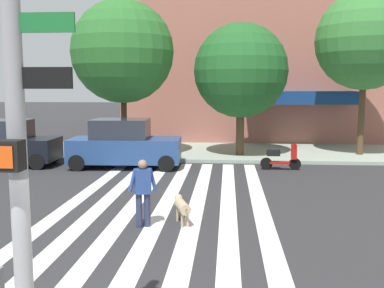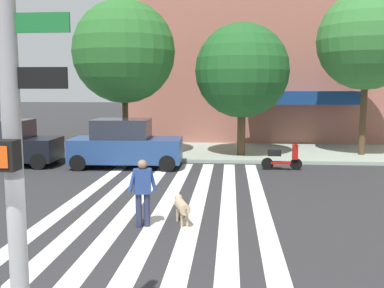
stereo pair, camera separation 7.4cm
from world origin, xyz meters
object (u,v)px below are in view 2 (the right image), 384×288
object	(u,v)px
street_tree_further	(367,41)
pedestrian_dog_walker	(143,189)
dog_on_leash	(182,206)
parked_car_near_curb	(6,144)
parked_scooter	(282,158)
traffic_light_pole	(7,70)
street_tree_nearest	(124,52)
street_tree_middle	(242,71)
parked_car_behind_first	(125,145)

from	to	relation	value
street_tree_further	pedestrian_dog_walker	size ratio (longest dim) A/B	4.62
dog_on_leash	parked_car_near_curb	bearing A→B (deg)	138.17
parked_scooter	street_tree_further	world-z (taller)	street_tree_further
dog_on_leash	street_tree_further	bearing A→B (deg)	55.99
traffic_light_pole	dog_on_leash	world-z (taller)	traffic_light_pole
parked_car_near_curb	street_tree_nearest	world-z (taller)	street_tree_nearest
street_tree_middle	parked_car_near_curb	bearing A→B (deg)	-164.14
dog_on_leash	street_tree_middle	bearing A→B (deg)	80.74
traffic_light_pole	street_tree_nearest	bearing A→B (deg)	99.74
street_tree_middle	street_tree_further	distance (m)	5.88
pedestrian_dog_walker	street_tree_nearest	bearing A→B (deg)	105.52
traffic_light_pole	pedestrian_dog_walker	distance (m)	6.84
parked_car_near_curb	dog_on_leash	size ratio (longest dim) A/B	3.94
traffic_light_pole	street_tree_nearest	size ratio (longest dim) A/B	0.82
traffic_light_pole	dog_on_leash	distance (m)	7.38
street_tree_nearest	street_tree_middle	distance (m)	5.48
street_tree_nearest	dog_on_leash	distance (m)	11.30
parked_car_behind_first	parked_scooter	xyz separation A→B (m)	(6.44, -0.01, -0.47)
street_tree_further	pedestrian_dog_walker	world-z (taller)	street_tree_further
street_tree_nearest	pedestrian_dog_walker	bearing A→B (deg)	-74.48
street_tree_nearest	street_tree_further	size ratio (longest dim) A/B	0.94
parked_car_behind_first	street_tree_further	xyz separation A→B (m)	(10.55, 3.44, 4.49)
street_tree_middle	street_tree_further	world-z (taller)	street_tree_further
traffic_light_pole	dog_on_leash	xyz separation A→B (m)	(0.88, 6.65, -3.08)
street_tree_further	traffic_light_pole	bearing A→B (deg)	-115.15
traffic_light_pole	dog_on_leash	bearing A→B (deg)	82.46
traffic_light_pole	pedestrian_dog_walker	world-z (taller)	traffic_light_pole
parked_car_near_curb	parked_scooter	world-z (taller)	parked_car_near_curb
parked_car_behind_first	parked_scooter	world-z (taller)	parked_car_behind_first
street_tree_nearest	dog_on_leash	size ratio (longest dim) A/B	6.37
parked_scooter	street_tree_further	size ratio (longest dim) A/B	0.22
parked_car_behind_first	street_tree_further	size ratio (longest dim) A/B	0.61
parked_scooter	dog_on_leash	distance (m)	8.15
street_tree_nearest	pedestrian_dog_walker	xyz separation A→B (m)	(2.78, -10.02, -3.99)
traffic_light_pole	street_tree_further	xyz separation A→B (m)	(8.25, 17.58, 1.92)
parked_scooter	parked_car_behind_first	bearing A→B (deg)	179.91
parked_car_near_curb	street_tree_further	world-z (taller)	street_tree_further
street_tree_nearest	pedestrian_dog_walker	world-z (taller)	street_tree_nearest
parked_scooter	street_tree_nearest	distance (m)	8.54
traffic_light_pole	pedestrian_dog_walker	size ratio (longest dim) A/B	3.54
street_tree_further	parked_scooter	bearing A→B (deg)	-139.94
parked_car_near_curb	street_tree_further	bearing A→B (deg)	12.34
parked_car_near_curb	pedestrian_dog_walker	size ratio (longest dim) A/B	2.68
parked_car_near_curb	traffic_light_pole	bearing A→B (deg)	-62.12
pedestrian_dog_walker	parked_car_behind_first	bearing A→B (deg)	106.25
pedestrian_dog_walker	dog_on_leash	xyz separation A→B (m)	(0.90, 0.33, -0.48)
parked_car_behind_first	parked_scooter	bearing A→B (deg)	-0.09
parked_scooter	street_tree_further	distance (m)	7.31
traffic_light_pole	parked_car_behind_first	distance (m)	14.55
parked_car_near_curb	street_tree_middle	distance (m)	10.90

